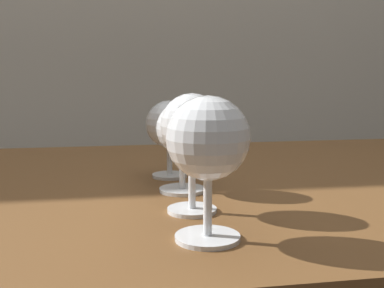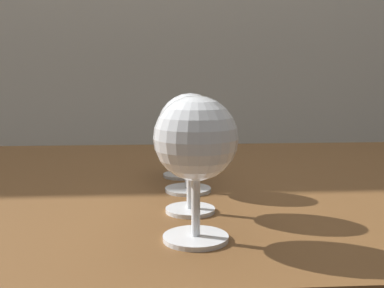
# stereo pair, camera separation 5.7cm
# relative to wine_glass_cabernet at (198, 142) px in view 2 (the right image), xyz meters

# --- Properties ---
(dining_table) EXTENTS (1.28, 0.77, 0.75)m
(dining_table) POSITION_rel_wine_glass_cabernet_xyz_m (-0.04, 0.27, -0.20)
(dining_table) COLOR brown
(dining_table) RESTS_ON ground_plane
(wine_glass_cabernet) EXTENTS (0.08, 0.08, 0.15)m
(wine_glass_cabernet) POSITION_rel_wine_glass_cabernet_xyz_m (0.00, 0.00, 0.00)
(wine_glass_cabernet) COLOR white
(wine_glass_cabernet) RESTS_ON dining_table
(wine_glass_pinot) EXTENTS (0.08, 0.08, 0.15)m
(wine_glass_pinot) POSITION_rel_wine_glass_cabernet_xyz_m (0.00, 0.10, 0.00)
(wine_glass_pinot) COLOR white
(wine_glass_pinot) RESTS_ON dining_table
(wine_glass_merlot) EXTENTS (0.07, 0.07, 0.13)m
(wine_glass_merlot) POSITION_rel_wine_glass_cabernet_xyz_m (0.00, 0.20, -0.01)
(wine_glass_merlot) COLOR white
(wine_glass_merlot) RESTS_ON dining_table
(wine_glass_chardonnay) EXTENTS (0.08, 0.08, 0.13)m
(wine_glass_chardonnay) POSITION_rel_wine_glass_cabernet_xyz_m (-0.00, 0.30, -0.02)
(wine_glass_chardonnay) COLOR white
(wine_glass_chardonnay) RESTS_ON dining_table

